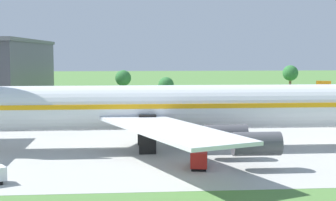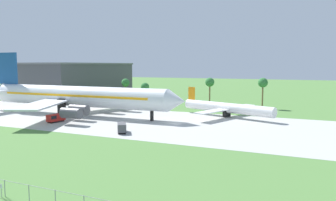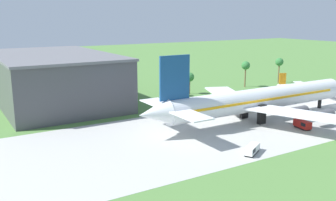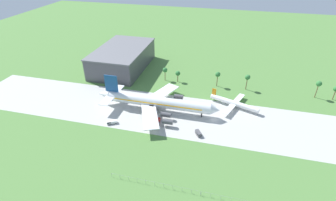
# 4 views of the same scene
# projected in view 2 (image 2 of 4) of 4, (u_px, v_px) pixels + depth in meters

# --- Properties ---
(ground_plane) EXTENTS (600.00, 600.00, 0.00)m
(ground_plane) POSITION_uv_depth(u_px,v_px,m) (175.00, 124.00, 90.47)
(ground_plane) COLOR #517F3D
(taxiway_strip) EXTENTS (320.00, 44.00, 0.02)m
(taxiway_strip) POSITION_uv_depth(u_px,v_px,m) (175.00, 124.00, 90.47)
(taxiway_strip) COLOR #B2B2AD
(taxiway_strip) RESTS_ON ground_plane
(jet_airliner) EXTENTS (77.20, 54.82, 20.50)m
(jet_airliner) POSITION_uv_depth(u_px,v_px,m) (74.00, 96.00, 105.43)
(jet_airliner) COLOR white
(jet_airliner) RESTS_ON ground_plane
(regional_aircraft) EXTENTS (30.69, 27.94, 8.75)m
(regional_aircraft) POSITION_uv_depth(u_px,v_px,m) (226.00, 108.00, 101.75)
(regional_aircraft) COLOR white
(regional_aircraft) RESTS_ON ground_plane
(baggage_tug) EXTENTS (2.84, 5.44, 2.29)m
(baggage_tug) POSITION_uv_depth(u_px,v_px,m) (55.00, 118.00, 92.50)
(baggage_tug) COLOR black
(baggage_tug) RESTS_ON ground_plane
(catering_van) EXTENTS (4.24, 5.05, 2.29)m
(catering_van) POSITION_uv_depth(u_px,v_px,m) (122.00, 128.00, 78.12)
(catering_van) COLOR black
(catering_van) RESTS_ON ground_plane
(perimeter_fence) EXTENTS (80.10, 0.10, 2.10)m
(perimeter_fence) POSITION_uv_depth(u_px,v_px,m) (5.00, 185.00, 40.20)
(perimeter_fence) COLOR gray
(perimeter_fence) RESTS_ON ground_plane
(no_stopping_sign) EXTENTS (0.44, 0.08, 1.68)m
(no_stopping_sign) POSITION_uv_depth(u_px,v_px,m) (1.00, 189.00, 40.05)
(no_stopping_sign) COLOR gray
(no_stopping_sign) RESTS_ON ground_plane
(terminal_building) EXTENTS (36.72, 61.20, 17.21)m
(terminal_building) POSITION_uv_depth(u_px,v_px,m) (74.00, 79.00, 172.60)
(terminal_building) COLOR #47474C
(terminal_building) RESTS_ON ground_plane
(palm_tree_row) EXTENTS (118.64, 3.60, 12.21)m
(palm_tree_row) POSITION_uv_depth(u_px,v_px,m) (251.00, 85.00, 123.35)
(palm_tree_row) COLOR brown
(palm_tree_row) RESTS_ON ground_plane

